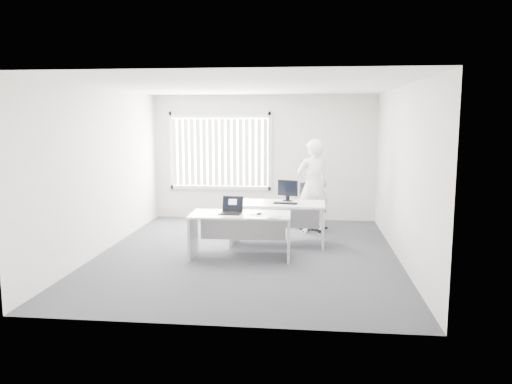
# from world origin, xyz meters

# --- Properties ---
(ground) EXTENTS (6.00, 6.00, 0.00)m
(ground) POSITION_xyz_m (0.00, 0.00, 0.00)
(ground) COLOR #45444B
(ground) RESTS_ON ground
(wall_back) EXTENTS (5.00, 0.02, 2.80)m
(wall_back) POSITION_xyz_m (0.00, 3.00, 1.40)
(wall_back) COLOR silver
(wall_back) RESTS_ON ground
(wall_front) EXTENTS (5.00, 0.02, 2.80)m
(wall_front) POSITION_xyz_m (0.00, -3.00, 1.40)
(wall_front) COLOR silver
(wall_front) RESTS_ON ground
(wall_left) EXTENTS (0.02, 6.00, 2.80)m
(wall_left) POSITION_xyz_m (-2.50, 0.00, 1.40)
(wall_left) COLOR silver
(wall_left) RESTS_ON ground
(wall_right) EXTENTS (0.02, 6.00, 2.80)m
(wall_right) POSITION_xyz_m (2.50, 0.00, 1.40)
(wall_right) COLOR silver
(wall_right) RESTS_ON ground
(ceiling) EXTENTS (5.00, 6.00, 0.02)m
(ceiling) POSITION_xyz_m (0.00, 0.00, 2.80)
(ceiling) COLOR silver
(ceiling) RESTS_ON wall_back
(window) EXTENTS (2.32, 0.06, 1.76)m
(window) POSITION_xyz_m (-1.00, 2.96, 1.55)
(window) COLOR silver
(window) RESTS_ON wall_back
(blinds) EXTENTS (2.20, 0.10, 1.50)m
(blinds) POSITION_xyz_m (-1.00, 2.90, 1.52)
(blinds) COLOR white
(blinds) RESTS_ON wall_back
(desk_near) EXTENTS (1.65, 0.81, 0.74)m
(desk_near) POSITION_xyz_m (-0.09, -0.25, 0.54)
(desk_near) COLOR white
(desk_near) RESTS_ON ground
(desk_far) EXTENTS (1.70, 0.81, 0.77)m
(desk_far) POSITION_xyz_m (0.46, 0.71, 0.55)
(desk_far) COLOR white
(desk_far) RESTS_ON ground
(office_chair) EXTENTS (0.72, 0.72, 0.97)m
(office_chair) POSITION_xyz_m (1.08, 1.95, 0.30)
(office_chair) COLOR black
(office_chair) RESTS_ON ground
(person) EXTENTS (0.81, 0.69, 1.89)m
(person) POSITION_xyz_m (1.10, 1.72, 0.94)
(person) COLOR white
(person) RESTS_ON ground
(laptop) EXTENTS (0.38, 0.34, 0.27)m
(laptop) POSITION_xyz_m (-0.24, -0.30, 0.88)
(laptop) COLOR black
(laptop) RESTS_ON desk_near
(paper_sheet) EXTENTS (0.36, 0.33, 0.00)m
(paper_sheet) POSITION_xyz_m (0.20, -0.32, 0.74)
(paper_sheet) COLOR white
(paper_sheet) RESTS_ON desk_near
(mouse) EXTENTS (0.07, 0.11, 0.04)m
(mouse) POSITION_xyz_m (0.22, -0.30, 0.76)
(mouse) COLOR silver
(mouse) RESTS_ON paper_sheet
(booklet) EXTENTS (0.20, 0.24, 0.01)m
(booklet) POSITION_xyz_m (0.49, -0.52, 0.75)
(booklet) COLOR white
(booklet) RESTS_ON desk_near
(keyboard) EXTENTS (0.45, 0.22, 0.02)m
(keyboard) POSITION_xyz_m (0.60, 0.61, 0.78)
(keyboard) COLOR black
(keyboard) RESTS_ON desk_far
(monitor) EXTENTS (0.41, 0.24, 0.39)m
(monitor) POSITION_xyz_m (0.63, 0.92, 0.96)
(monitor) COLOR black
(monitor) RESTS_ON desk_far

